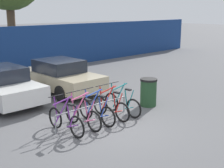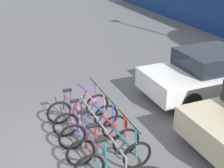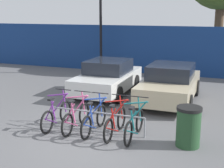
% 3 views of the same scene
% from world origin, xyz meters
% --- Properties ---
extents(ground_plane, '(120.00, 120.00, 0.00)m').
position_xyz_m(ground_plane, '(0.00, 0.00, 0.00)').
color(ground_plane, '#59595B').
extents(hoarding_wall, '(36.00, 0.16, 2.59)m').
position_xyz_m(hoarding_wall, '(0.00, 9.50, 1.29)').
color(hoarding_wall, navy).
rests_on(hoarding_wall, ground).
extents(bike_rack, '(2.91, 0.04, 0.57)m').
position_xyz_m(bike_rack, '(-0.05, 0.68, 0.47)').
color(bike_rack, gray).
rests_on(bike_rack, ground).
extents(bicycle_purple, '(0.68, 1.71, 1.05)m').
position_xyz_m(bicycle_purple, '(-1.23, 0.53, 0.38)').
color(bicycle_purple, black).
rests_on(bicycle_purple, ground).
extents(bicycle_pink, '(0.68, 1.71, 1.05)m').
position_xyz_m(bicycle_pink, '(-0.60, 0.53, 0.38)').
color(bicycle_pink, black).
rests_on(bicycle_pink, ground).
extents(bicycle_blue, '(0.68, 1.71, 1.05)m').
position_xyz_m(bicycle_blue, '(-0.04, 0.53, 0.38)').
color(bicycle_blue, black).
rests_on(bicycle_blue, ground).
extents(bicycle_red, '(0.68, 1.71, 1.05)m').
position_xyz_m(bicycle_red, '(0.59, 0.53, 0.38)').
color(bicycle_red, black).
rests_on(bicycle_red, ground).
extents(bicycle_teal, '(0.68, 1.71, 1.05)m').
position_xyz_m(bicycle_teal, '(1.13, 0.53, 0.38)').
color(bicycle_teal, black).
rests_on(bicycle_teal, ground).
extents(car_white, '(1.91, 3.94, 1.40)m').
position_xyz_m(car_white, '(-1.23, 4.64, 0.69)').
color(car_white, silver).
rests_on(car_white, ground).
extents(car_beige, '(1.91, 4.13, 1.40)m').
position_xyz_m(car_beige, '(1.37, 4.45, 0.69)').
color(car_beige, '#C1B28E').
rests_on(car_beige, ground).
extents(lamp_post, '(0.24, 0.44, 6.01)m').
position_xyz_m(lamp_post, '(-3.12, 8.50, 3.36)').
color(lamp_post, black).
rests_on(lamp_post, ground).
extents(trash_bin, '(0.63, 0.63, 1.03)m').
position_xyz_m(trash_bin, '(2.53, 0.53, 0.52)').
color(trash_bin, '#234728').
rests_on(trash_bin, ground).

